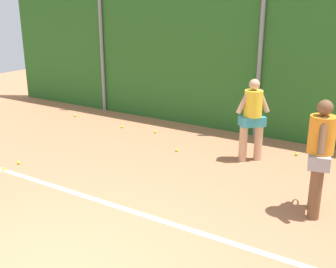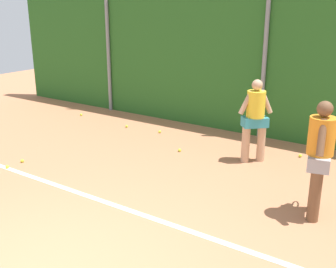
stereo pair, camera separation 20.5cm
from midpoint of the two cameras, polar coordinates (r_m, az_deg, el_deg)
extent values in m
plane|color=#B2704C|center=(6.26, -3.87, -11.14)|extent=(25.85, 25.85, 0.00)
cube|color=#286023|center=(9.71, 12.37, 9.83)|extent=(16.04, 0.25, 3.49)
cylinder|color=gray|center=(11.93, -9.71, 12.14)|extent=(0.10, 0.10, 3.80)
cylinder|color=gray|center=(9.53, 12.06, 10.64)|extent=(0.10, 0.10, 3.80)
cube|color=white|center=(6.23, -4.07, -11.24)|extent=(11.72, 0.10, 0.01)
cylinder|color=brown|center=(6.32, 18.91, -7.95)|extent=(0.17, 0.17, 0.76)
cylinder|color=brown|center=(6.63, 18.96, -6.72)|extent=(0.17, 0.17, 0.76)
cube|color=#99999E|center=(6.29, 19.38, -3.31)|extent=(0.41, 0.56, 0.20)
cylinder|color=orange|center=(6.17, 19.73, -0.07)|extent=(0.37, 0.37, 0.54)
sphere|color=brown|center=(6.07, 20.11, 3.47)|extent=(0.22, 0.22, 0.22)
cylinder|color=brown|center=(5.96, 19.76, -0.29)|extent=(0.15, 0.30, 0.51)
cylinder|color=brown|center=(6.36, 19.77, 0.84)|extent=(0.15, 0.30, 0.51)
cylinder|color=black|center=(6.55, 19.00, -2.00)|extent=(0.03, 0.03, 0.28)
torus|color=#26262B|center=(6.65, 18.77, -4.19)|extent=(0.09, 0.28, 0.28)
cylinder|color=tan|center=(8.24, 9.69, -1.33)|extent=(0.16, 0.16, 0.72)
cylinder|color=tan|center=(8.36, 11.75, -1.18)|extent=(0.16, 0.16, 0.72)
cube|color=teal|center=(8.16, 10.91, 1.78)|extent=(0.54, 0.53, 0.19)
cylinder|color=yellow|center=(8.07, 11.06, 4.19)|extent=(0.35, 0.35, 0.51)
sphere|color=tan|center=(8.00, 11.21, 6.77)|extent=(0.21, 0.21, 0.21)
cylinder|color=tan|center=(7.99, 9.74, 4.41)|extent=(0.24, 0.23, 0.49)
cylinder|color=tan|center=(8.14, 12.38, 4.50)|extent=(0.24, 0.23, 0.49)
sphere|color=#CCDB33|center=(8.73, 0.57, -2.25)|extent=(0.07, 0.07, 0.07)
sphere|color=#CCDB33|center=(10.44, -6.97, 1.01)|extent=(0.07, 0.07, 0.07)
sphere|color=#CCDB33|center=(8.87, 16.80, -2.71)|extent=(0.07, 0.07, 0.07)
sphere|color=#CCDB33|center=(9.96, -2.34, 0.31)|extent=(0.07, 0.07, 0.07)
sphere|color=#CCDB33|center=(11.73, -13.27, 2.53)|extent=(0.07, 0.07, 0.07)
sphere|color=#CCDB33|center=(8.61, -20.68, -3.74)|extent=(0.07, 0.07, 0.07)
sphere|color=#CCDB33|center=(8.40, -22.51, -4.50)|extent=(0.07, 0.07, 0.07)
camera|label=1|loc=(0.10, -90.88, -0.28)|focal=43.86mm
camera|label=2|loc=(0.10, 89.12, 0.28)|focal=43.86mm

